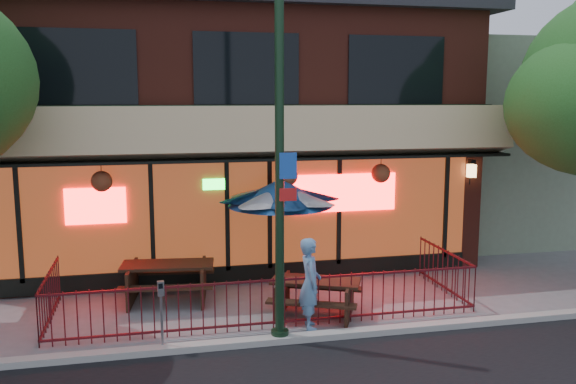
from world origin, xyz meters
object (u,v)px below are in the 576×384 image
at_px(picnic_table_left, 168,276).
at_px(parking_meter_near, 161,304).
at_px(street_light, 280,168).
at_px(picnic_table_right, 316,292).
at_px(patio_umbrella, 280,192).
at_px(pedestrian, 310,283).

relative_size(picnic_table_left, parking_meter_near, 1.69).
relative_size(street_light, picnic_table_right, 3.25).
relative_size(patio_umbrella, pedestrian, 1.52).
bearing_deg(picnic_table_left, parking_meter_near, -93.77).
height_order(picnic_table_left, parking_meter_near, parking_meter_near).
height_order(street_light, parking_meter_near, street_light).
height_order(street_light, picnic_table_left, street_light).
xyz_separation_m(street_light, picnic_table_right, (0.96, 1.10, -2.66)).
height_order(picnic_table_left, pedestrian, pedestrian).
bearing_deg(pedestrian, street_light, 131.37).
bearing_deg(picnic_table_right, parking_meter_near, -160.14).
height_order(picnic_table_right, parking_meter_near, parking_meter_near).
bearing_deg(patio_umbrella, picnic_table_right, -77.90).
height_order(picnic_table_right, patio_umbrella, patio_umbrella).
xyz_separation_m(picnic_table_left, pedestrian, (2.60, -2.17, 0.33)).
bearing_deg(patio_umbrella, parking_meter_near, -133.76).
bearing_deg(street_light, pedestrian, 36.08).
bearing_deg(street_light, parking_meter_near, 179.93).
height_order(picnic_table_left, patio_umbrella, patio_umbrella).
bearing_deg(street_light, picnic_table_right, 48.90).
height_order(patio_umbrella, parking_meter_near, patio_umbrella).
height_order(patio_umbrella, pedestrian, patio_umbrella).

